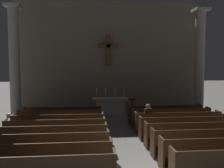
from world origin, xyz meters
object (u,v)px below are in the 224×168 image
Objects in this scene: pew_left_row_5 at (55,130)px; candlestick_inner_right at (115,95)px; pew_left_row_4 at (52,138)px; candlestick_outer_left at (96,95)px; pew_right_row_4 at (196,134)px; candlestick_outer_right at (124,94)px; pew_left_row_2 at (42,158)px; pew_right_row_5 at (186,127)px; lone_worshipper at (148,118)px; candlestick_inner_left at (105,95)px; altar at (110,105)px; pew_left_row_6 at (58,125)px; column_left_third at (15,63)px; pew_right_row_7 at (171,117)px; pew_right_row_2 at (224,151)px; pew_right_row_6 at (178,122)px; pew_right_row_8 at (165,114)px; pew_left_row_3 at (48,146)px; pew_left_row_8 at (63,115)px; pew_left_row_7 at (61,120)px; lectern at (132,108)px; pew_right_row_3 at (209,142)px; column_right_third at (199,63)px.

candlestick_inner_right is (2.95, 5.50, 0.73)m from pew_left_row_5.
pew_left_row_4 is 6.76m from candlestick_outer_left.
candlestick_outer_right reaches higher than pew_right_row_4.
candlestick_outer_left reaches higher than pew_left_row_2.
pew_left_row_2 is 6.06m from pew_right_row_5.
candlestick_inner_left is at bearing 109.30° from lone_worshipper.
candlestick_inner_left is at bearing 180.00° from altar.
column_left_third is (-2.99, 4.45, 2.70)m from pew_left_row_6.
column_left_third is 4.94× the size of lone_worshipper.
pew_right_row_7 is at bearing 10.39° from pew_left_row_6.
pew_left_row_4 is 1.00× the size of pew_right_row_7.
pew_left_row_2 and pew_left_row_5 have the same top height.
pew_right_row_2 is at bearing -70.67° from candlestick_inner_left.
pew_right_row_6 is 1.00× the size of pew_right_row_7.
pew_right_row_8 is at bearing -16.76° from column_left_third.
pew_right_row_5 is 6.21× the size of candlestick_outer_right.
pew_left_row_4 and pew_right_row_2 have the same top height.
pew_left_row_4 is at bearing 90.00° from pew_left_row_3.
pew_left_row_6 is 1.00× the size of pew_left_row_8.
pew_right_row_6 is at bearing -20.14° from pew_left_row_8.
candlestick_inner_left is 1.00× the size of candlestick_outer_right.
pew_left_row_6 is (0.00, 2.92, 0.00)m from pew_left_row_3.
pew_left_row_8 and pew_right_row_6 have the same top height.
pew_right_row_6 is (5.31, 1.95, 0.00)m from pew_left_row_4.
pew_left_row_5 is 1.95m from pew_left_row_7.
lectern reaches higher than pew_right_row_4.
pew_left_row_6 and pew_right_row_4 have the same top height.
pew_right_row_4 is at bearing 90.00° from pew_right_row_3.
pew_left_row_4 is at bearing -64.90° from column_left_third.
pew_right_row_3 is at bearing -90.00° from pew_right_row_4.
pew_left_row_8 is at bearing 137.48° from pew_right_row_3.
pew_left_row_6 is 5.77m from candlestick_outer_right.
pew_left_row_7 is 1.00× the size of pew_right_row_5.
candlestick_inner_right is (2.95, 7.45, 0.73)m from pew_left_row_3.
pew_right_row_8 is 3.23m from candlestick_outer_right.
candlestick_outer_right is at bearing 124.94° from pew_right_row_8.
column_left_third is (-8.30, 8.34, 2.70)m from pew_right_row_2.
pew_right_row_8 is (5.31, 3.89, 0.00)m from pew_left_row_4.
pew_left_row_6 is 6.58m from pew_right_row_2.
lectern is (3.82, 6.25, 0.07)m from pew_left_row_3.
pew_right_row_3 is 6.21× the size of candlestick_outer_left.
pew_right_row_8 is 3.37× the size of lectern.
candlestick_inner_left reaches higher than pew_left_row_3.
lectern reaches higher than pew_left_row_8.
candlestick_inner_right is (-2.35, 4.53, 0.73)m from pew_right_row_6.
pew_right_row_5 is at bearing -66.84° from candlestick_inner_right.
pew_right_row_2 is 6.21× the size of candlestick_inner_left.
column_left_third is 1.00× the size of column_right_third.
pew_right_row_8 is (0.00, 1.95, 0.00)m from pew_right_row_6.
pew_left_row_3 and pew_right_row_4 have the same top height.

